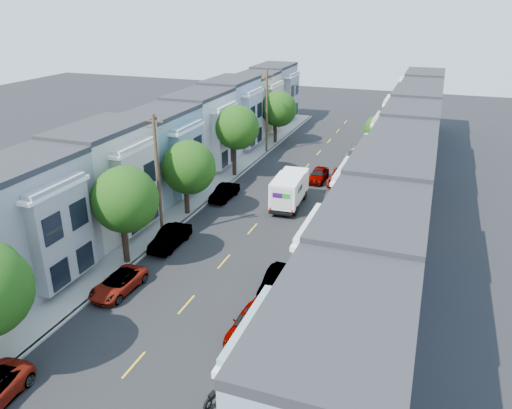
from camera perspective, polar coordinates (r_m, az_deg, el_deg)
The scene contains 26 objects.
ground at distance 37.19m, azimuth -3.67°, elevation -6.52°, with size 160.00×160.00×0.00m, color black.
road_slab at distance 49.98m, azimuth 3.19°, elevation 1.34°, with size 12.00×70.00×0.02m, color black.
curb_left at distance 51.91m, azimuth -3.20°, elevation 2.23°, with size 0.30×70.00×0.15m, color gray.
curb_right at distance 48.69m, azimuth 10.01°, elevation 0.51°, with size 0.30×70.00×0.15m, color gray.
sidewalk_left at distance 52.41m, azimuth -4.51°, elevation 2.39°, with size 2.60×70.00×0.15m, color gray.
sidewalk_right at distance 48.51m, azimuth 11.52°, elevation 0.31°, with size 2.60×70.00×0.15m, color gray.
centerline at distance 49.99m, azimuth 3.19°, elevation 1.33°, with size 0.12×70.00×0.01m, color gold.
townhouse_row_left at distance 54.05m, azimuth -8.19°, elevation 2.78°, with size 5.00×70.00×8.50m, color beige.
townhouse_row_right at distance 48.22m, azimuth 15.96°, elevation -0.36°, with size 5.00×70.00×8.50m, color beige.
tree_b at distance 35.85m, azimuth -14.86°, elevation 0.55°, with size 4.70×4.70×7.44m.
tree_c at distance 43.71m, azimuth -7.79°, elevation 4.20°, with size 4.70×4.70×6.82m.
tree_d at distance 53.17m, azimuth -2.26°, elevation 8.78°, with size 4.70×4.70×7.81m.
tree_e at distance 66.56m, azimuth 2.52°, elevation 10.86°, with size 4.70×4.70×7.01m.
tree_far_r at distance 61.16m, azimuth 13.58°, elevation 8.30°, with size 3.10×3.10×5.27m.
utility_pole_near at distance 39.44m, azimuth -11.12°, elevation 3.03°, with size 1.60×0.26×10.00m.
utility_pole_far at distance 62.28m, azimuth 1.24°, elevation 10.55°, with size 1.60×0.26×10.00m.
fedex_truck at distance 46.38m, azimuth 3.84°, elevation 1.81°, with size 2.40×6.25×3.00m.
lead_sedan at distance 53.39m, azimuth 7.15°, elevation 3.39°, with size 1.67×4.35×1.41m, color black.
parked_left_b at distance 34.47m, azimuth -15.47°, elevation -8.71°, with size 2.06×4.46×1.24m, color black.
parked_left_c at distance 39.49m, azimuth -9.79°, elevation -3.79°, with size 1.58×4.47×1.49m, color gray.
parked_left_d at distance 48.19m, azimuth -3.63°, elevation 1.37°, with size 1.46×4.12×1.37m, color #3A050C.
parked_right_a at distance 29.49m, azimuth -0.53°, elevation -13.26°, with size 1.82×4.76×1.54m, color slate.
parked_right_b at distance 33.33m, azimuth 2.41°, elevation -8.81°, with size 1.49×4.23×1.41m, color silver.
parked_right_c at distance 52.83m, azimuth 9.76°, elevation 3.05°, with size 2.43×5.26×1.46m, color black.
parked_right_d at distance 60.58m, azimuth 11.25°, elevation 5.46°, with size 2.05×4.87×1.46m, color black.
motorcycle at distance 25.74m, azimuth -4.58°, elevation -20.75°, with size 0.26×1.87×0.74m.
Camera 1 is at (13.37, -29.68, 17.98)m, focal length 35.00 mm.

